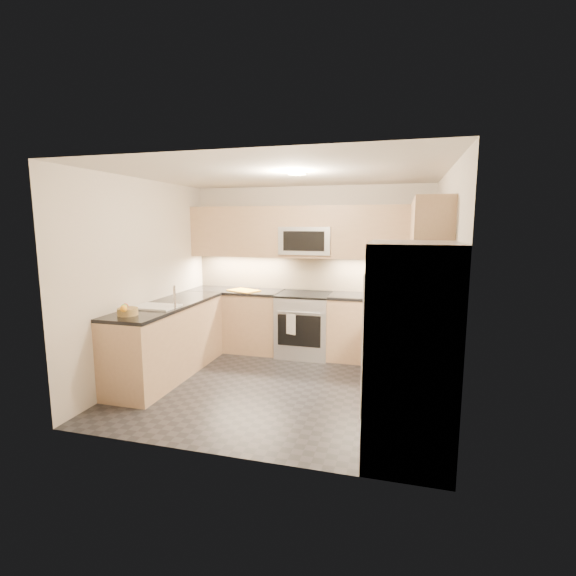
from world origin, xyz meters
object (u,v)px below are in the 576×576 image
(utensil_bowl, at_px, (424,292))
(gas_range, at_px, (304,325))
(cutting_board, at_px, (244,290))
(fruit_basket, at_px, (128,312))
(microwave, at_px, (307,241))
(refrigerator, at_px, (410,352))

(utensil_bowl, bearing_deg, gas_range, 179.23)
(cutting_board, bearing_deg, fruit_basket, -108.02)
(microwave, relative_size, cutting_board, 1.73)
(fruit_basket, bearing_deg, refrigerator, -8.27)
(cutting_board, distance_m, fruit_basket, 2.03)
(refrigerator, distance_m, utensil_bowl, 2.42)
(microwave, relative_size, fruit_basket, 3.43)
(microwave, xyz_separation_m, utensil_bowl, (1.67, -0.15, -0.67))
(refrigerator, height_order, cutting_board, refrigerator)
(fruit_basket, bearing_deg, utensil_bowl, 31.35)
(microwave, height_order, fruit_basket, microwave)
(refrigerator, xyz_separation_m, cutting_board, (-2.38, 2.36, 0.05))
(refrigerator, bearing_deg, gas_range, 120.88)
(utensil_bowl, bearing_deg, fruit_basket, -148.65)
(microwave, distance_m, utensil_bowl, 1.81)
(utensil_bowl, bearing_deg, cutting_board, -179.15)
(cutting_board, bearing_deg, microwave, 11.33)
(utensil_bowl, relative_size, cutting_board, 0.70)
(cutting_board, xyz_separation_m, fruit_basket, (-0.63, -1.93, 0.03))
(microwave, height_order, refrigerator, microwave)
(microwave, bearing_deg, gas_range, -90.00)
(utensil_bowl, bearing_deg, microwave, 174.96)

